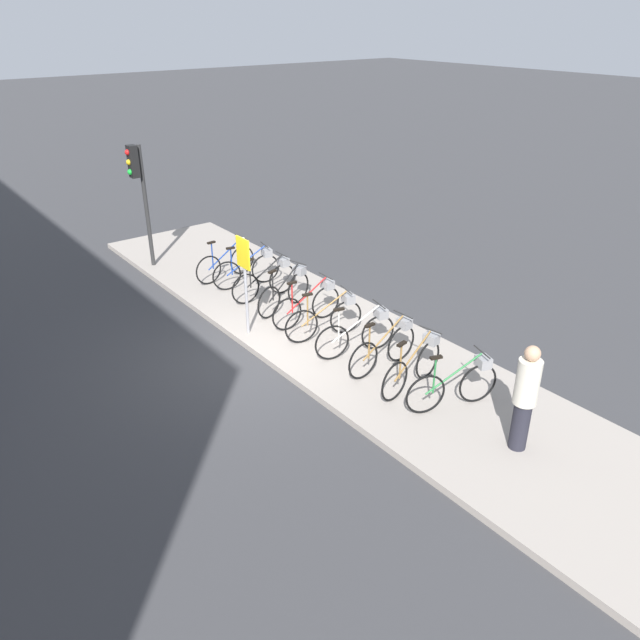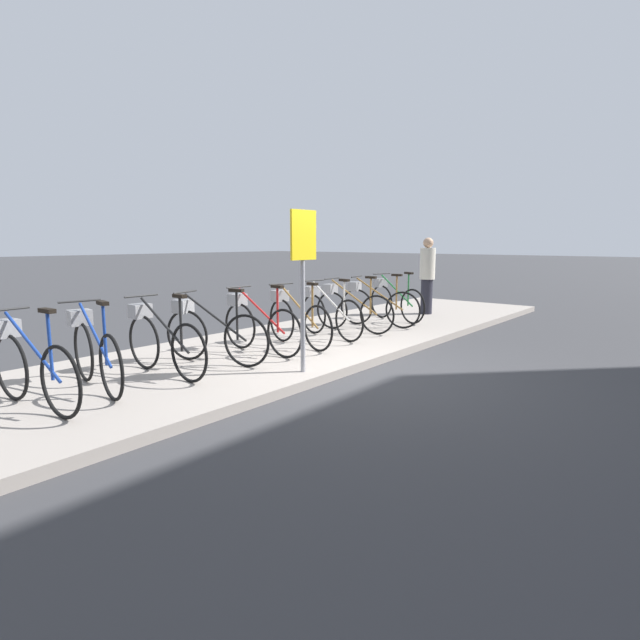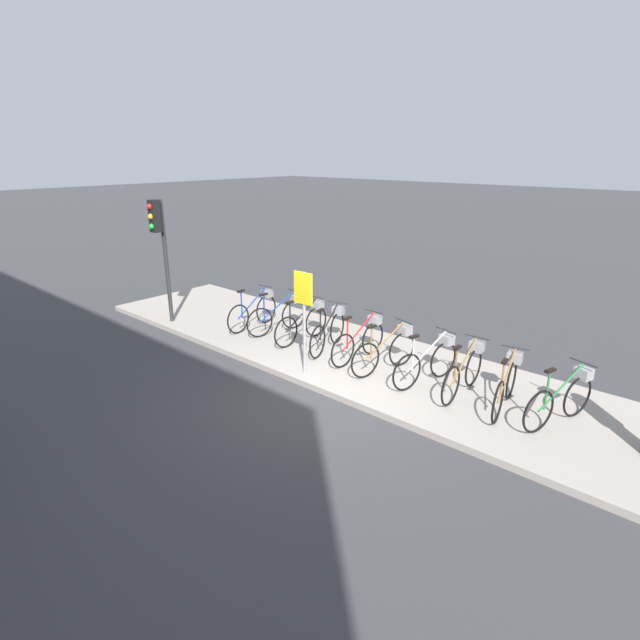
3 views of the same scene
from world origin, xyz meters
name	(u,v)px [view 1 (image 1 of 3)]	position (x,y,z in m)	size (l,w,h in m)	color
ground_plane	(256,357)	(0.00, 0.00, 0.00)	(120.00, 120.00, 0.00)	#38383A
sidewalk	(323,330)	(0.00, 1.61, 0.06)	(15.45, 3.23, 0.12)	#9E9389
parked_bicycle_0	(229,260)	(-3.50, 1.46, 0.57)	(0.46, 1.66, 1.02)	black
parked_bicycle_1	(250,268)	(-2.78, 1.61, 0.57)	(0.47, 1.65, 1.02)	black
parked_bicycle_2	(268,279)	(-1.96, 1.57, 0.57)	(0.46, 1.67, 1.02)	black
parked_bicycle_3	(287,289)	(-1.21, 1.57, 0.57)	(0.58, 1.62, 1.02)	black
parked_bicycle_4	(310,303)	(-0.35, 1.56, 0.57)	(0.46, 1.67, 1.02)	black
parked_bicycle_5	(328,316)	(0.37, 1.46, 0.57)	(0.53, 1.64, 1.02)	black
parked_bicycle_6	(360,332)	(1.25, 1.52, 0.57)	(0.53, 1.63, 1.02)	black
parked_bicycle_7	(386,345)	(1.94, 1.55, 0.57)	(0.46, 1.67, 1.02)	black
parked_bicycle_8	(415,363)	(2.70, 1.51, 0.57)	(0.47, 1.65, 1.02)	black
parked_bicycle_9	(458,383)	(3.56, 1.61, 0.57)	(0.64, 1.60, 1.02)	black
pedestrian	(525,396)	(4.84, 1.52, 1.02)	(0.34, 0.34, 1.71)	#23232D
traffic_light	(138,181)	(-5.43, 0.23, 2.30)	(0.24, 0.40, 3.02)	#2D2D2D
sign_post	(244,269)	(-0.76, 0.29, 1.49)	(0.44, 0.07, 2.00)	#99999E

